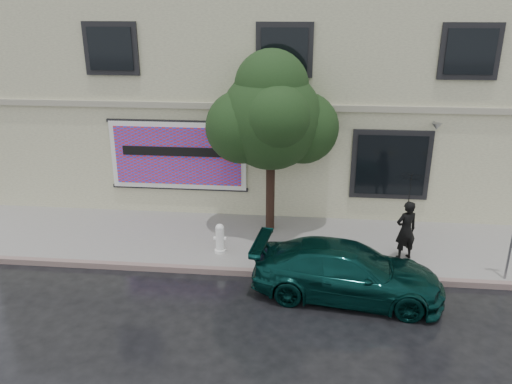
# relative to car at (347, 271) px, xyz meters

# --- Properties ---
(ground) EXTENTS (90.00, 90.00, 0.00)m
(ground) POSITION_rel_car_xyz_m (-1.73, -0.80, -0.63)
(ground) COLOR black
(ground) RESTS_ON ground
(sidewalk) EXTENTS (20.00, 3.50, 0.15)m
(sidewalk) POSITION_rel_car_xyz_m (-1.73, 2.45, -0.56)
(sidewalk) COLOR gray
(sidewalk) RESTS_ON ground
(curb) EXTENTS (20.00, 0.18, 0.16)m
(curb) POSITION_rel_car_xyz_m (-1.73, 0.70, -0.56)
(curb) COLOR slate
(curb) RESTS_ON ground
(building) EXTENTS (20.00, 8.12, 7.00)m
(building) POSITION_rel_car_xyz_m (-1.72, 8.20, 2.87)
(building) COLOR beige
(building) RESTS_ON ground
(billboard) EXTENTS (4.30, 0.16, 2.20)m
(billboard) POSITION_rel_car_xyz_m (-4.93, 4.12, 1.42)
(billboard) COLOR white
(billboard) RESTS_ON ground
(car) EXTENTS (4.53, 2.44, 1.26)m
(car) POSITION_rel_car_xyz_m (0.00, 0.00, 0.00)
(car) COLOR #072C29
(car) RESTS_ON ground
(pedestrian) EXTENTS (0.68, 0.57, 1.59)m
(pedestrian) POSITION_rel_car_xyz_m (1.59, 1.74, 0.32)
(pedestrian) COLOR black
(pedestrian) RESTS_ON sidewalk
(umbrella) EXTENTS (1.19, 1.19, 0.67)m
(umbrella) POSITION_rel_car_xyz_m (1.59, 1.74, 1.45)
(umbrella) COLOR black
(umbrella) RESTS_ON pedestrian
(street_tree) EXTENTS (2.81, 2.81, 4.69)m
(street_tree) POSITION_rel_car_xyz_m (-2.01, 3.23, 2.80)
(street_tree) COLOR black
(street_tree) RESTS_ON sidewalk
(fire_hydrant) EXTENTS (0.34, 0.32, 0.82)m
(fire_hydrant) POSITION_rel_car_xyz_m (-3.23, 1.59, -0.08)
(fire_hydrant) COLOR white
(fire_hydrant) RESTS_ON sidewalk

